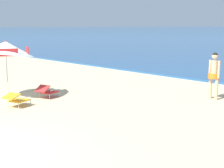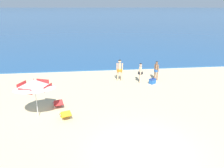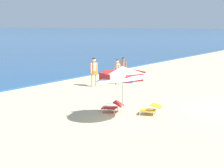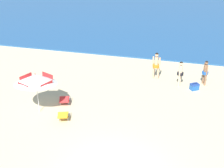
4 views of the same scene
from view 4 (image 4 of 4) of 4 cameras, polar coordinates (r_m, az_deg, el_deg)
beach_umbrella_striped_main at (r=16.37m, az=-13.66°, el=0.88°), size 2.40×2.44×2.32m
lounge_chair_under_umbrella at (r=17.63m, az=-8.60°, el=-2.78°), size 0.78×1.01×0.52m
lounge_chair_beside_umbrella at (r=16.20m, az=-8.85°, el=-5.59°), size 0.78×0.98×0.50m
person_standing_near_shore at (r=19.63m, az=12.29°, el=2.17°), size 0.39×0.47×1.59m
person_standing_beside at (r=20.16m, az=16.57°, el=2.28°), size 0.39×0.43×1.58m
person_wading_in at (r=20.27m, az=8.03°, el=3.65°), size 0.52×0.43×1.78m
cooler_box at (r=19.61m, az=14.71°, el=-0.47°), size 0.61×0.57×0.43m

